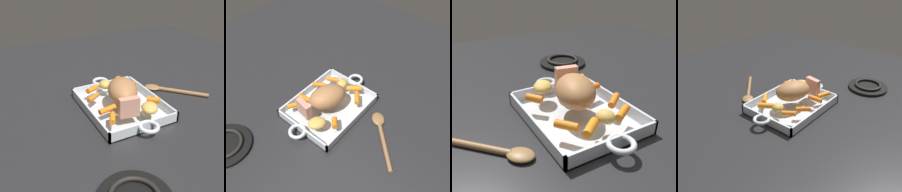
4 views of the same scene
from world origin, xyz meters
The scene contains 15 objects.
ground_plane centered at (0.00, 0.00, 0.00)m, with size 1.70×1.70×0.00m, color #232326.
roasting_dish centered at (0.00, 0.00, 0.01)m, with size 0.40×0.24×0.04m.
pork_roast centered at (-0.01, 0.00, 0.07)m, with size 0.14×0.10×0.07m, color #A66F42.
roast_slice_thin centered at (-0.10, 0.03, 0.07)m, with size 0.02×0.06×0.06m, color tan.
baby_carrot_southeast centered at (0.08, -0.07, 0.05)m, with size 0.02×0.02×0.05m, color orange.
baby_carrot_long centered at (0.11, -0.03, 0.05)m, with size 0.02×0.02×0.06m, color orange.
baby_carrot_center_right centered at (-0.05, 0.08, 0.05)m, with size 0.02×0.02×0.06m, color orange.
baby_carrot_short centered at (-0.07, -0.08, 0.05)m, with size 0.02×0.02×0.04m, color orange.
baby_carrot_northwest centered at (0.10, 0.06, 0.05)m, with size 0.02×0.02×0.05m, color orange.
baby_carrot_center_left centered at (-0.10, 0.08, 0.05)m, with size 0.02×0.02×0.05m, color orange.
baby_carrot_southwest centered at (0.04, 0.09, 0.05)m, with size 0.02×0.02×0.05m, color orange.
potato_near_roast centered at (-0.11, -0.04, 0.05)m, with size 0.06×0.05×0.03m, color gold.
potato_halved centered at (0.10, 0.01, 0.05)m, with size 0.05×0.04×0.03m, color gold.
stove_burner_rear centered at (-0.35, 0.16, 0.01)m, with size 0.17×0.17×0.02m.
serving_spoon centered at (0.03, -0.22, 0.01)m, with size 0.19×0.19×0.02m.
Camera 4 is at (0.69, 0.56, 0.54)m, focal length 42.04 mm.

